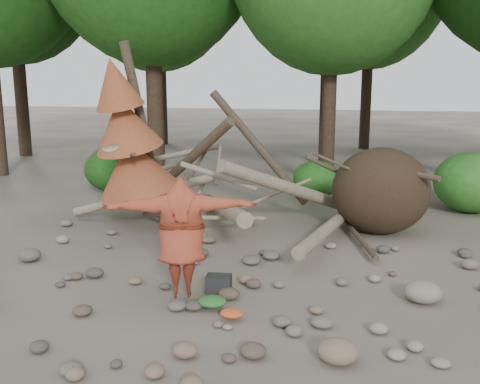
# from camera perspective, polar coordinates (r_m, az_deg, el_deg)

# --- Properties ---
(ground) EXTENTS (120.00, 120.00, 0.00)m
(ground) POSITION_cam_1_polar(r_m,az_deg,el_deg) (9.00, -2.26, -10.67)
(ground) COLOR #514C44
(ground) RESTS_ON ground
(deadfall_pile) EXTENTS (8.55, 5.24, 3.30)m
(deadfall_pile) POSITION_cam_1_polar(r_m,az_deg,el_deg) (12.48, 12.11, 0.01)
(deadfall_pile) COLOR #332619
(deadfall_pile) RESTS_ON ground
(dead_conifer) EXTENTS (2.06, 2.16, 4.35)m
(dead_conifer) POSITION_cam_1_polar(r_m,az_deg,el_deg) (12.66, -11.78, 5.50)
(dead_conifer) COLOR #4C3F30
(dead_conifer) RESTS_ON ground
(bush_left) EXTENTS (1.80, 1.80, 1.44)m
(bush_left) POSITION_cam_1_polar(r_m,az_deg,el_deg) (17.30, -13.32, 2.38)
(bush_left) COLOR #1D5015
(bush_left) RESTS_ON ground
(bush_mid) EXTENTS (1.40, 1.40, 1.12)m
(bush_mid) POSITION_cam_1_polar(r_m,az_deg,el_deg) (16.12, 8.13, 1.34)
(bush_mid) COLOR #27661D
(bush_mid) RESTS_ON ground
(bush_right) EXTENTS (2.00, 2.00, 1.60)m
(bush_right) POSITION_cam_1_polar(r_m,az_deg,el_deg) (15.46, 23.53, 0.94)
(bush_right) COLOR #317925
(bush_right) RESTS_ON ground
(frisbee_thrower) EXTENTS (2.60, 1.33, 2.38)m
(frisbee_thrower) POSITION_cam_1_polar(r_m,az_deg,el_deg) (8.42, -6.28, -4.82)
(frisbee_thrower) COLOR #9B3923
(frisbee_thrower) RESTS_ON ground
(backpack) EXTENTS (0.43, 0.31, 0.27)m
(backpack) POSITION_cam_1_polar(r_m,az_deg,el_deg) (8.87, -2.29, -10.06)
(backpack) COLOR black
(backpack) RESTS_ON ground
(cloth_green) EXTENTS (0.44, 0.37, 0.17)m
(cloth_green) POSITION_cam_1_polar(r_m,az_deg,el_deg) (8.36, -2.97, -11.88)
(cloth_green) COLOR #286529
(cloth_green) RESTS_ON ground
(cloth_orange) EXTENTS (0.34, 0.28, 0.12)m
(cloth_orange) POSITION_cam_1_polar(r_m,az_deg,el_deg) (8.00, -0.89, -13.14)
(cloth_orange) COLOR #C54F21
(cloth_orange) RESTS_ON ground
(boulder_front_right) EXTENTS (0.52, 0.46, 0.31)m
(boulder_front_right) POSITION_cam_1_polar(r_m,az_deg,el_deg) (7.00, 10.38, -16.35)
(boulder_front_right) COLOR #836551
(boulder_front_right) RESTS_ON ground
(boulder_mid_right) EXTENTS (0.58, 0.52, 0.35)m
(boulder_mid_right) POSITION_cam_1_polar(r_m,az_deg,el_deg) (9.03, 18.91, -10.04)
(boulder_mid_right) COLOR gray
(boulder_mid_right) RESTS_ON ground
(boulder_mid_left) EXTENTS (0.44, 0.40, 0.27)m
(boulder_mid_left) POSITION_cam_1_polar(r_m,az_deg,el_deg) (11.19, -21.57, -6.25)
(boulder_mid_left) COLOR #5A534B
(boulder_mid_left) RESTS_ON ground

